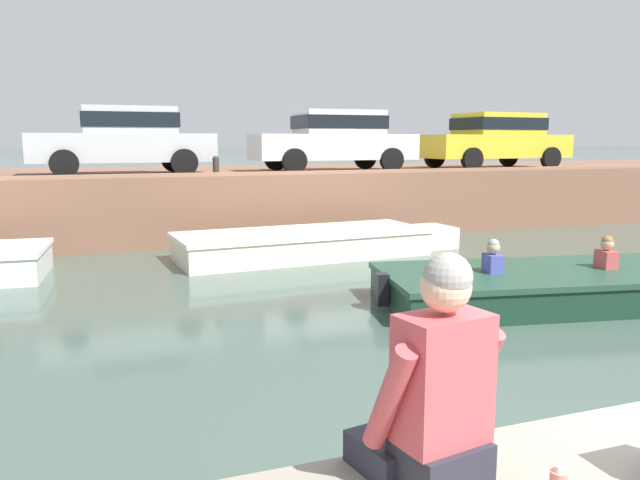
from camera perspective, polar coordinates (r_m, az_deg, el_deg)
ground_plane at (r=8.86m, az=-0.83°, el=-6.38°), size 400.00×400.00×0.00m
far_quay_wall at (r=17.04m, az=-10.53°, el=3.64°), size 60.00×6.00×1.58m
far_wall_coping at (r=14.16m, az=-8.65°, el=5.98°), size 60.00×0.24×0.08m
boat_moored_central_cream at (r=12.83m, az=-0.55°, el=-0.29°), size 6.17×2.19×0.55m
motorboat_passing at (r=9.95m, az=22.04°, el=-3.84°), size 6.36×2.96×0.98m
car_left_inner_silver at (r=15.14m, az=-17.37°, el=8.92°), size 4.06×1.93×1.54m
car_centre_white at (r=16.24m, az=1.37°, el=9.31°), size 4.16×1.92×1.54m
car_right_inner_yellow at (r=18.58m, az=15.66°, el=8.95°), size 4.34×2.11×1.54m
mooring_bollard_mid at (r=14.24m, az=-9.50°, el=6.78°), size 0.15×0.15×0.45m
person_seated_left at (r=2.61m, az=10.41°, el=-13.88°), size 0.57×0.58×0.97m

